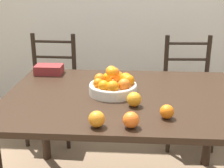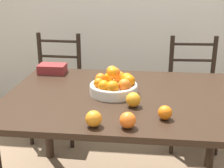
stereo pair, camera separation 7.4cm
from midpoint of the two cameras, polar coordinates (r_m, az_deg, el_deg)
dining_table at (r=1.98m, az=3.37°, el=-4.67°), size 1.48×1.06×0.77m
fruit_bowl at (r=1.94m, az=1.52°, el=-0.19°), size 0.30×0.30×0.18m
orange_loose_0 at (r=1.63m, az=10.96°, el=-5.17°), size 0.07×0.07×0.07m
orange_loose_1 at (r=1.52m, az=4.29°, el=-6.63°), size 0.08×0.08×0.08m
orange_loose_2 at (r=1.76m, az=5.11°, el=-2.88°), size 0.08×0.08×0.08m
orange_loose_3 at (r=1.53m, az=-2.00°, el=-6.38°), size 0.08×0.08×0.08m
chair_left at (r=2.94m, az=-9.38°, el=-1.11°), size 0.43×0.41×0.97m
chair_right at (r=2.88m, az=15.24°, el=-2.04°), size 0.44×0.42×0.97m
book_stack at (r=2.40m, az=-9.99°, el=2.76°), size 0.20×0.13×0.07m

